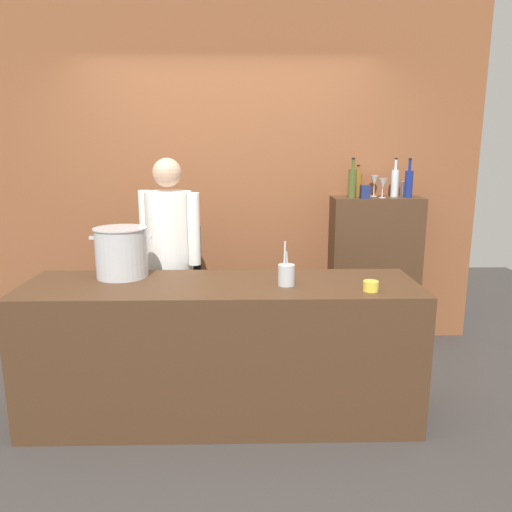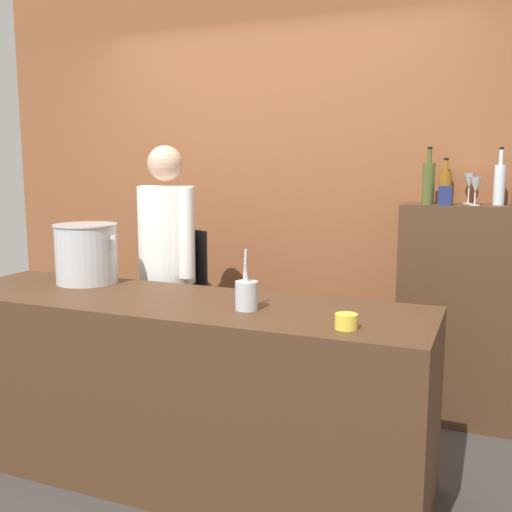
# 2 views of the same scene
# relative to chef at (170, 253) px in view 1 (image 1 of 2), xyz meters

# --- Properties ---
(ground_plane) EXTENTS (8.00, 8.00, 0.00)m
(ground_plane) POSITION_rel_chef_xyz_m (0.41, -0.62, -0.96)
(ground_plane) COLOR #383330
(brick_back_panel) EXTENTS (4.40, 0.10, 3.00)m
(brick_back_panel) POSITION_rel_chef_xyz_m (0.41, 0.78, 0.54)
(brick_back_panel) COLOR brown
(brick_back_panel) RESTS_ON ground_plane
(prep_counter) EXTENTS (2.47, 0.70, 0.90)m
(prep_counter) POSITION_rel_chef_xyz_m (0.41, -0.62, -0.51)
(prep_counter) COLOR #472D1C
(prep_counter) RESTS_ON ground_plane
(bar_cabinet) EXTENTS (0.76, 0.32, 1.32)m
(bar_cabinet) POSITION_rel_chef_xyz_m (1.68, 0.57, -0.31)
(bar_cabinet) COLOR #472D1C
(bar_cabinet) RESTS_ON ground_plane
(chef) EXTENTS (0.48, 0.41, 1.66)m
(chef) POSITION_rel_chef_xyz_m (0.00, 0.00, 0.00)
(chef) COLOR black
(chef) RESTS_ON ground_plane
(stockpot_large) EXTENTS (0.40, 0.34, 0.33)m
(stockpot_large) POSITION_rel_chef_xyz_m (-0.25, -0.45, 0.10)
(stockpot_large) COLOR #B7BABF
(stockpot_large) RESTS_ON prep_counter
(utensil_crock) EXTENTS (0.10, 0.10, 0.27)m
(utensil_crock) POSITION_rel_chef_xyz_m (0.81, -0.68, 0.00)
(utensil_crock) COLOR #B7BABF
(utensil_crock) RESTS_ON prep_counter
(butter_jar) EXTENTS (0.09, 0.09, 0.06)m
(butter_jar) POSITION_rel_chef_xyz_m (1.30, -0.82, -0.03)
(butter_jar) COLOR yellow
(butter_jar) RESTS_ON prep_counter
(wine_bottle_olive) EXTENTS (0.07, 0.07, 0.33)m
(wine_bottle_olive) POSITION_rel_chef_xyz_m (1.45, 0.50, 0.48)
(wine_bottle_olive) COLOR #475123
(wine_bottle_olive) RESTS_ON bar_cabinet
(wine_bottle_cobalt) EXTENTS (0.07, 0.07, 0.33)m
(wine_bottle_cobalt) POSITION_rel_chef_xyz_m (1.94, 0.54, 0.47)
(wine_bottle_cobalt) COLOR navy
(wine_bottle_cobalt) RESTS_ON bar_cabinet
(wine_bottle_amber) EXTENTS (0.07, 0.07, 0.27)m
(wine_bottle_amber) POSITION_rel_chef_xyz_m (1.53, 0.66, 0.46)
(wine_bottle_amber) COLOR #8C5919
(wine_bottle_amber) RESTS_ON bar_cabinet
(wine_bottle_clear) EXTENTS (0.06, 0.06, 0.33)m
(wine_bottle_clear) POSITION_rel_chef_xyz_m (1.83, 0.59, 0.48)
(wine_bottle_clear) COLOR silver
(wine_bottle_clear) RESTS_ON bar_cabinet
(wine_glass_tall) EXTENTS (0.08, 0.08, 0.18)m
(wine_glass_tall) POSITION_rel_chef_xyz_m (1.67, 0.63, 0.48)
(wine_glass_tall) COLOR silver
(wine_glass_tall) RESTS_ON bar_cabinet
(wine_glass_short) EXTENTS (0.08, 0.08, 0.16)m
(wine_glass_short) POSITION_rel_chef_xyz_m (1.71, 0.51, 0.47)
(wine_glass_short) COLOR silver
(wine_glass_short) RESTS_ON bar_cabinet
(spice_tin_silver) EXTENTS (0.07, 0.07, 0.12)m
(spice_tin_silver) POSITION_rel_chef_xyz_m (1.95, 0.65, 0.42)
(spice_tin_silver) COLOR #B2B2B7
(spice_tin_silver) RESTS_ON bar_cabinet
(spice_tin_navy) EXTENTS (0.07, 0.07, 0.11)m
(spice_tin_navy) POSITION_rel_chef_xyz_m (1.55, 0.47, 0.41)
(spice_tin_navy) COLOR navy
(spice_tin_navy) RESTS_ON bar_cabinet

